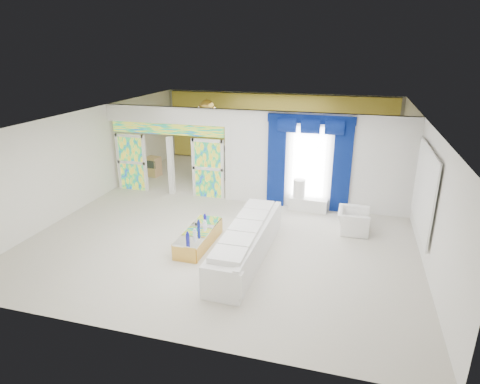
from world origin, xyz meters
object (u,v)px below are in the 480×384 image
(white_sofa, at_px, (247,244))
(console_table, at_px, (308,204))
(coffee_table, at_px, (199,238))
(grand_piano, at_px, (223,162))
(armchair, at_px, (353,221))

(white_sofa, distance_m, console_table, 3.62)
(coffee_table, bearing_deg, grand_piano, 102.45)
(console_table, distance_m, armchair, 1.83)
(armchair, bearing_deg, console_table, 49.41)
(coffee_table, height_order, armchair, armchair)
(console_table, bearing_deg, grand_piano, 141.30)
(console_table, height_order, grand_piano, grand_piano)
(white_sofa, bearing_deg, armchair, 44.13)
(coffee_table, xyz_separation_m, grand_piano, (-1.37, 6.18, 0.25))
(coffee_table, distance_m, console_table, 3.97)
(white_sofa, distance_m, coffee_table, 1.39)
(armchair, distance_m, grand_piano, 6.68)
(armchair, height_order, grand_piano, grand_piano)
(white_sofa, xyz_separation_m, grand_piano, (-2.72, 6.48, 0.09))
(white_sofa, distance_m, grand_piano, 7.03)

